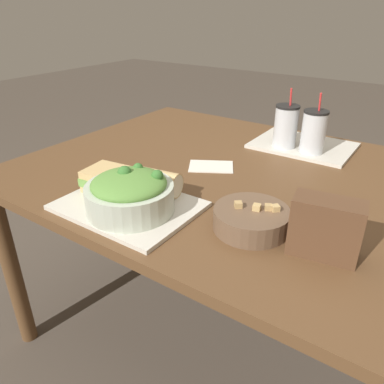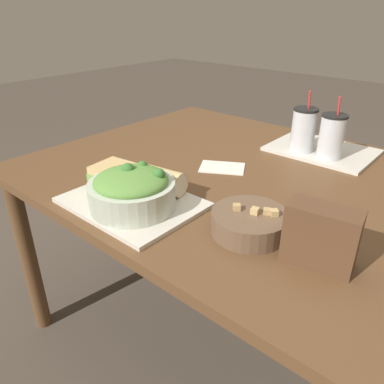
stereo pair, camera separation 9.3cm
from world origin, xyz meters
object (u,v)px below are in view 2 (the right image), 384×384
(soup_bowl, at_px, (250,222))
(drink_cup_dark, at_px, (303,131))
(baguette_near, at_px, (165,181))
(drink_cup_red, at_px, (331,138))
(salad_bowl, at_px, (132,190))
(chip_bag, at_px, (321,236))
(napkin_folded, at_px, (222,168))
(sandwich_near, at_px, (116,176))

(soup_bowl, bearing_deg, drink_cup_dark, 104.54)
(baguette_near, height_order, drink_cup_red, drink_cup_red)
(salad_bowl, distance_m, drink_cup_red, 0.73)
(drink_cup_red, height_order, chip_bag, drink_cup_red)
(drink_cup_dark, distance_m, napkin_folded, 0.34)
(salad_bowl, xyz_separation_m, drink_cup_red, (0.25, 0.69, 0.02))
(drink_cup_red, relative_size, napkin_folded, 1.19)
(salad_bowl, relative_size, chip_bag, 1.46)
(baguette_near, relative_size, napkin_folded, 0.72)
(drink_cup_dark, height_order, drink_cup_red, drink_cup_dark)
(drink_cup_dark, relative_size, chip_bag, 1.39)
(soup_bowl, relative_size, napkin_folded, 1.04)
(salad_bowl, height_order, soup_bowl, salad_bowl)
(sandwich_near, distance_m, baguette_near, 0.15)
(salad_bowl, height_order, napkin_folded, salad_bowl)
(napkin_folded, bearing_deg, chip_bag, -31.22)
(drink_cup_dark, height_order, napkin_folded, drink_cup_dark)
(sandwich_near, xyz_separation_m, napkin_folded, (0.14, 0.34, -0.04))
(soup_bowl, xyz_separation_m, drink_cup_dark, (-0.15, 0.57, 0.06))
(baguette_near, xyz_separation_m, chip_bag, (0.46, -0.01, 0.02))
(drink_cup_dark, bearing_deg, napkin_folded, -114.55)
(soup_bowl, height_order, drink_cup_dark, drink_cup_dark)
(salad_bowl, xyz_separation_m, chip_bag, (0.47, 0.11, 0.00))
(sandwich_near, relative_size, baguette_near, 1.07)
(drink_cup_dark, bearing_deg, soup_bowl, -75.46)
(baguette_near, bearing_deg, drink_cup_red, -31.49)
(soup_bowl, relative_size, baguette_near, 1.45)
(soup_bowl, xyz_separation_m, napkin_folded, (-0.29, 0.27, -0.03))
(napkin_folded, bearing_deg, drink_cup_red, 51.15)
(drink_cup_red, height_order, napkin_folded, drink_cup_red)
(salad_bowl, height_order, baguette_near, salad_bowl)
(sandwich_near, bearing_deg, chip_bag, -1.19)
(drink_cup_red, bearing_deg, soup_bowl, -85.58)
(drink_cup_red, bearing_deg, drink_cup_dark, 180.00)
(salad_bowl, relative_size, drink_cup_dark, 1.04)
(chip_bag, bearing_deg, salad_bowl, -176.38)
(baguette_near, height_order, drink_cup_dark, drink_cup_dark)
(salad_bowl, distance_m, sandwich_near, 0.15)
(drink_cup_red, distance_m, chip_bag, 0.62)
(sandwich_near, bearing_deg, salad_bowl, -27.85)
(drink_cup_dark, distance_m, chip_bag, 0.66)
(sandwich_near, xyz_separation_m, drink_cup_red, (0.38, 0.63, 0.04))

